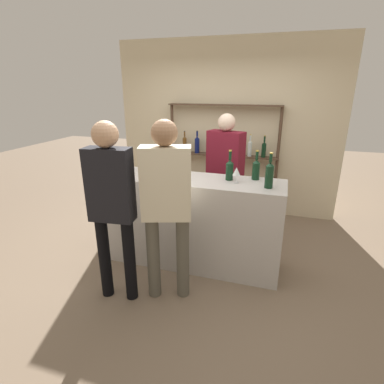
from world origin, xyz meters
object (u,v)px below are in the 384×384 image
(wine_glass, at_px, (236,172))
(counter_bottle_1, at_px, (166,167))
(counter_bottle_4, at_px, (158,167))
(customer_center, at_px, (166,199))
(customer_left, at_px, (111,199))
(server_behind_counter, at_px, (225,168))
(counter_bottle_3, at_px, (269,174))
(counter_bottle_2, at_px, (256,169))
(counter_bottle_0, at_px, (230,169))

(wine_glass, bearing_deg, counter_bottle_1, -176.82)
(counter_bottle_4, xyz_separation_m, customer_center, (0.31, -0.53, -0.15))
(counter_bottle_4, bearing_deg, customer_left, -103.44)
(counter_bottle_4, height_order, customer_center, customer_center)
(counter_bottle_1, relative_size, server_behind_counter, 0.19)
(counter_bottle_3, bearing_deg, server_behind_counter, 125.25)
(server_behind_counter, bearing_deg, counter_bottle_2, 54.85)
(counter_bottle_0, height_order, server_behind_counter, server_behind_counter)
(counter_bottle_2, relative_size, counter_bottle_4, 0.91)
(counter_bottle_0, distance_m, counter_bottle_2, 0.30)
(counter_bottle_2, height_order, counter_bottle_4, counter_bottle_4)
(server_behind_counter, relative_size, customer_center, 0.96)
(counter_bottle_1, bearing_deg, counter_bottle_2, 13.22)
(counter_bottle_0, distance_m, customer_left, 1.33)
(counter_bottle_0, height_order, counter_bottle_4, counter_bottle_4)
(customer_left, bearing_deg, counter_bottle_1, -22.49)
(counter_bottle_3, bearing_deg, customer_center, -146.13)
(customer_left, bearing_deg, counter_bottle_0, -51.56)
(counter_bottle_0, xyz_separation_m, customer_center, (-0.46, -0.75, -0.14))
(customer_center, bearing_deg, wine_glass, -56.66)
(counter_bottle_3, bearing_deg, counter_bottle_0, 160.56)
(customer_left, xyz_separation_m, server_behind_counter, (0.74, 1.67, -0.06))
(counter_bottle_3, bearing_deg, counter_bottle_1, 178.60)
(counter_bottle_2, bearing_deg, customer_center, -130.52)
(customer_left, xyz_separation_m, customer_center, (0.48, 0.18, -0.01))
(counter_bottle_0, xyz_separation_m, counter_bottle_4, (-0.77, -0.23, 0.02))
(wine_glass, relative_size, customer_left, 0.09)
(counter_bottle_0, bearing_deg, server_behind_counter, 104.64)
(counter_bottle_1, xyz_separation_m, counter_bottle_4, (-0.06, -0.10, 0.02))
(counter_bottle_2, height_order, customer_left, customer_left)
(customer_left, bearing_deg, server_behind_counter, -30.37)
(counter_bottle_2, distance_m, counter_bottle_4, 1.10)
(wine_glass, bearing_deg, counter_bottle_2, 44.68)
(customer_left, height_order, server_behind_counter, customer_left)
(counter_bottle_3, xyz_separation_m, server_behind_counter, (-0.63, 0.89, -0.21))
(counter_bottle_1, distance_m, counter_bottle_3, 1.14)
(counter_bottle_3, distance_m, customer_center, 1.09)
(customer_center, bearing_deg, counter_bottle_0, -48.71)
(counter_bottle_0, bearing_deg, counter_bottle_4, -163.57)
(counter_bottle_3, relative_size, counter_bottle_4, 1.02)
(counter_bottle_3, xyz_separation_m, customer_left, (-1.38, -0.78, -0.15))
(customer_center, bearing_deg, counter_bottle_4, 13.08)
(customer_center, bearing_deg, counter_bottle_3, -73.73)
(counter_bottle_3, xyz_separation_m, wine_glass, (-0.35, 0.07, -0.02))
(counter_bottle_3, bearing_deg, counter_bottle_4, -176.59)
(counter_bottle_1, height_order, counter_bottle_4, counter_bottle_4)
(counter_bottle_0, height_order, counter_bottle_3, counter_bottle_3)
(counter_bottle_2, bearing_deg, counter_bottle_0, -159.52)
(customer_left, bearing_deg, wine_glass, -56.82)
(counter_bottle_3, relative_size, server_behind_counter, 0.21)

